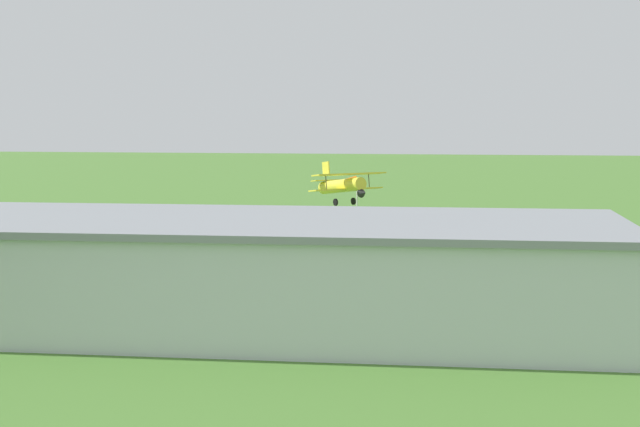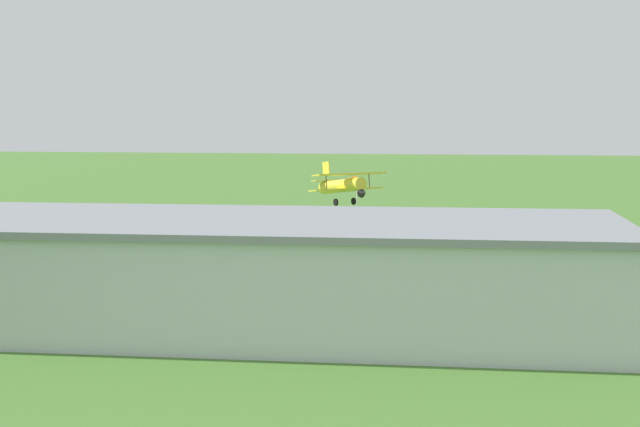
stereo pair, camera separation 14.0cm
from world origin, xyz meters
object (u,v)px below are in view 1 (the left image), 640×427
Objects in this scene: car_orange at (570,273)px; car_green at (17,259)px; hangar at (237,272)px; windsock at (351,183)px; person_at_fence_line at (635,286)px; person_near_hangar_door at (529,264)px; person_walking_on_apron at (596,267)px; biplane at (343,185)px; person_by_parked_cars at (106,258)px; person_crossing_taxiway at (581,267)px.

car_orange reaches higher than car_green.
hangar is 7.59× the size of windsock.
person_near_hangar_door is (5.84, -7.80, 0.01)m from person_at_fence_line.
person_at_fence_line is at bearing -152.76° from hangar.
person_near_hangar_door is (-35.53, -3.77, 0.01)m from car_green.
windsock is at bearing -55.95° from person_near_hangar_door.
person_near_hangar_door is 1.07× the size of person_walking_on_apron.
hangar is 5.69× the size of biplane.
person_by_parked_cars is (34.04, 1.96, 0.01)m from person_walking_on_apron.
hangar reaches higher than car_orange.
hangar is 22.06m from person_by_parked_cars.
hangar is 9.61× the size of car_orange.
person_by_parked_cars is (14.06, -16.88, -2.04)m from hangar.
hangar reaches higher than person_by_parked_cars.
car_green is 6.15m from person_by_parked_cars.
person_walking_on_apron is at bearing -179.95° from person_near_hangar_door.
person_near_hangar_door is at bearing 0.05° from person_walking_on_apron.
hangar reaches higher than person_walking_on_apron.
biplane reaches higher than hangar.
person_near_hangar_door is at bearing -53.21° from person_at_fence_line.
person_crossing_taxiway is 1.09× the size of person_by_parked_cars.
person_crossing_taxiway is at bearing -136.39° from hangar.
person_near_hangar_door is at bearing -176.22° from person_by_parked_cars.
hangar is at bearing 90.11° from biplane.
person_near_hangar_door reaches higher than person_at_fence_line.
car_green is at bearing 0.03° from car_orange.
person_walking_on_apron is at bearing 136.58° from biplane.
person_near_hangar_door is at bearing -129.62° from hangar.
car_orange is 2.44× the size of person_crossing_taxiway.
person_crossing_taxiway is at bearing -175.58° from car_green.
person_crossing_taxiway is 30.69m from windsock.
windsock is at bearing -56.16° from car_orange.
person_by_parked_cars is at bearing -50.21° from hangar.
person_by_parked_cars is (33.02, 1.19, -0.08)m from person_crossing_taxiway.
windsock is (-0.01, -41.90, 1.86)m from hangar.
car_orange is at bearing 122.50° from person_near_hangar_door.
hangar is 41.94m from windsock.
car_green is 41.56m from person_at_fence_line.
windsock is (17.98, -26.81, 3.84)m from car_orange.
person_by_parked_cars is at bearing 60.65° from windsock.
car_green is at bearing 53.38° from windsock.
person_crossing_taxiway is (-0.98, -2.99, 0.02)m from car_orange.
hangar is 24.54m from person_near_hangar_door.
person_near_hangar_door is 4.39m from person_walking_on_apron.
car_orange is 32.51m from windsock.
person_by_parked_cars is (29.65, 1.96, -0.05)m from person_near_hangar_door.
windsock is (-14.07, -25.02, 3.90)m from person_by_parked_cars.
person_near_hangar_door reaches higher than car_green.
biplane reaches higher than car_orange.
car_green is at bearing 4.42° from person_crossing_taxiway.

